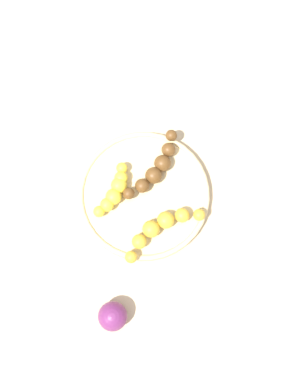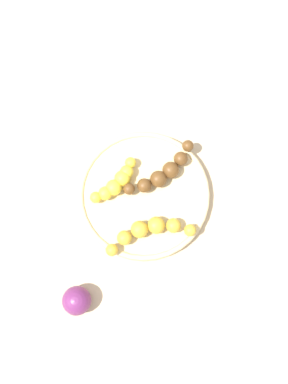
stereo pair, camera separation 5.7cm
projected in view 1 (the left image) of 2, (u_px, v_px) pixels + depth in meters
name	position (u px, v px, depth m)	size (l,w,h in m)	color
ground_plane	(144.00, 196.00, 0.89)	(2.40, 2.40, 0.00)	tan
fruit_bowl	(144.00, 195.00, 0.88)	(0.25, 0.25, 0.02)	#D1B784
banana_yellow	(114.00, 191.00, 0.86)	(0.11, 0.05, 0.03)	yellow
banana_spotted	(160.00, 228.00, 0.84)	(0.13, 0.12, 0.03)	gold
banana_overripe	(156.00, 168.00, 0.87)	(0.15, 0.07, 0.03)	#593819
plum_purple	(113.00, 316.00, 0.82)	(0.05, 0.05, 0.05)	#662659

